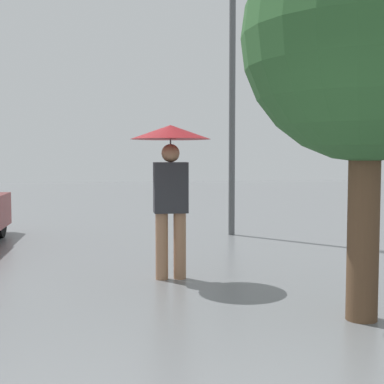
# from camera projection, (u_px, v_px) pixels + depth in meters

# --- Properties ---
(pedestrian) EXTENTS (1.02, 1.02, 1.97)m
(pedestrian) POSITION_uv_depth(u_px,v_px,m) (171.00, 162.00, 6.76)
(pedestrian) COLOR #9E7051
(pedestrian) RESTS_ON ground_plane
(tree) EXTENTS (2.36, 2.36, 3.87)m
(tree) POSITION_uv_depth(u_px,v_px,m) (367.00, 38.00, 4.97)
(tree) COLOR brown
(tree) RESTS_ON ground_plane
(street_lamp) EXTENTS (0.29, 0.29, 5.15)m
(street_lamp) POSITION_uv_depth(u_px,v_px,m) (232.00, 81.00, 10.47)
(street_lamp) COLOR #515456
(street_lamp) RESTS_ON ground_plane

